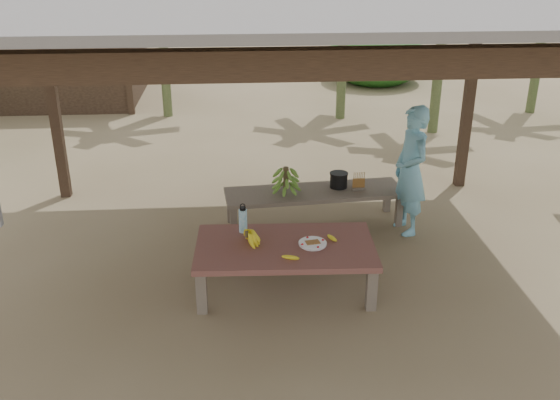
{
  "coord_description": "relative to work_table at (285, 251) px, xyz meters",
  "views": [
    {
      "loc": [
        -0.41,
        -5.91,
        3.42
      ],
      "look_at": [
        0.03,
        0.09,
        0.8
      ],
      "focal_mm": 40.0,
      "sensor_mm": 36.0,
      "label": 1
    }
  ],
  "objects": [
    {
      "name": "work_table",
      "position": [
        0.0,
        0.0,
        0.0
      ],
      "size": [
        1.84,
        1.07,
        0.5
      ],
      "rotation": [
        0.0,
        0.0,
        -0.04
      ],
      "color": "brown",
      "rests_on": "ground"
    },
    {
      "name": "loose_banana_side",
      "position": [
        0.49,
        0.07,
        0.09
      ],
      "size": [
        0.11,
        0.14,
        0.04
      ],
      "primitive_type": "ellipsoid",
      "rotation": [
        0.0,
        0.0,
        0.61
      ],
      "color": "yellow",
      "rests_on": "work_table"
    },
    {
      "name": "pavilion",
      "position": [
        -0.06,
        0.34,
        2.34
      ],
      "size": [
        6.6,
        5.6,
        2.95
      ],
      "color": "black",
      "rests_on": "ground"
    },
    {
      "name": "ground",
      "position": [
        -0.05,
        0.35,
        -0.43
      ],
      "size": [
        80.0,
        80.0,
        0.0
      ],
      "primitive_type": "plane",
      "color": "brown",
      "rests_on": "ground"
    },
    {
      "name": "woman",
      "position": [
        1.59,
        1.23,
        0.35
      ],
      "size": [
        0.48,
        0.64,
        1.58
      ],
      "primitive_type": "imported",
      "rotation": [
        0.0,
        0.0,
        -1.38
      ],
      "color": "#6DB4CE",
      "rests_on": "ground"
    },
    {
      "name": "hut",
      "position": [
        -4.55,
        8.35,
        0.67
      ],
      "size": [
        4.4,
        3.43,
        2.85
      ],
      "color": "black",
      "rests_on": "ground"
    },
    {
      "name": "ripe_banana_bunch",
      "position": [
        -0.38,
        0.05,
        0.14
      ],
      "size": [
        0.31,
        0.28,
        0.16
      ],
      "primitive_type": null,
      "rotation": [
        0.0,
        0.0,
        0.24
      ],
      "color": "yellow",
      "rests_on": "work_table"
    },
    {
      "name": "loose_banana_front",
      "position": [
        0.03,
        -0.31,
        0.09
      ],
      "size": [
        0.18,
        0.06,
        0.04
      ],
      "primitive_type": "ellipsoid",
      "rotation": [
        0.0,
        0.0,
        1.46
      ],
      "color": "yellow",
      "rests_on": "work_table"
    },
    {
      "name": "plate",
      "position": [
        0.27,
        -0.03,
        0.08
      ],
      "size": [
        0.28,
        0.28,
        0.04
      ],
      "color": "white",
      "rests_on": "work_table"
    },
    {
      "name": "green_banana_stalk",
      "position": [
        0.13,
        1.47,
        0.19
      ],
      "size": [
        0.33,
        0.33,
        0.35
      ],
      "primitive_type": null,
      "rotation": [
        0.0,
        0.0,
        0.09
      ],
      "color": "#598C2D",
      "rests_on": "bench"
    },
    {
      "name": "skewer_rack",
      "position": [
        1.03,
        1.5,
        0.14
      ],
      "size": [
        0.19,
        0.1,
        0.24
      ],
      "primitive_type": null,
      "rotation": [
        0.0,
        0.0,
        0.09
      ],
      "color": "#A57F47",
      "rests_on": "bench"
    },
    {
      "name": "cooking_pot",
      "position": [
        0.8,
        1.6,
        0.11
      ],
      "size": [
        0.22,
        0.22,
        0.19
      ],
      "primitive_type": "cylinder",
      "color": "black",
      "rests_on": "bench"
    },
    {
      "name": "water_flask",
      "position": [
        -0.42,
        0.33,
        0.2
      ],
      "size": [
        0.09,
        0.09,
        0.32
      ],
      "color": "#42A6CE",
      "rests_on": "work_table"
    },
    {
      "name": "bench",
      "position": [
        0.48,
        1.5,
        -0.04
      ],
      "size": [
        2.25,
        0.8,
        0.45
      ],
      "rotation": [
        0.0,
        0.0,
        0.09
      ],
      "color": "brown",
      "rests_on": "ground"
    }
  ]
}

